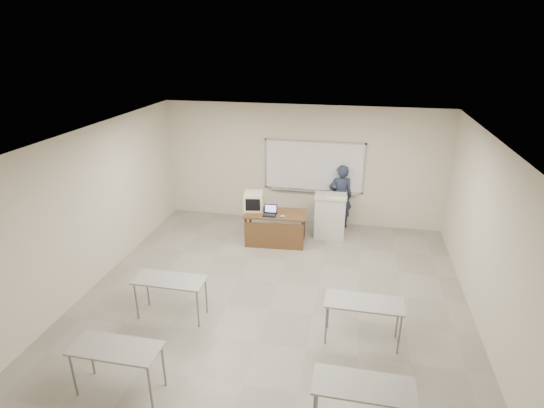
% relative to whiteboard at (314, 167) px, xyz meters
% --- Properties ---
extents(floor, '(7.00, 8.00, 0.01)m').
position_rel_whiteboard_xyz_m(floor, '(-0.30, -3.97, -1.49)').
color(floor, gray).
rests_on(floor, ground).
extents(whiteboard, '(2.48, 0.10, 1.31)m').
position_rel_whiteboard_xyz_m(whiteboard, '(0.00, 0.00, 0.00)').
color(whiteboard, white).
rests_on(whiteboard, floor).
extents(student_desks, '(4.40, 2.20, 0.73)m').
position_rel_whiteboard_xyz_m(student_desks, '(-0.30, -5.32, -0.81)').
color(student_desks, '#A3A29E').
rests_on(student_desks, floor).
extents(instructor_desk, '(1.41, 0.70, 0.75)m').
position_rel_whiteboard_xyz_m(instructor_desk, '(-0.70, -1.48, -0.94)').
color(instructor_desk, brown).
rests_on(instructor_desk, floor).
extents(podium, '(0.75, 0.54, 1.05)m').
position_rel_whiteboard_xyz_m(podium, '(0.50, -0.77, -0.95)').
color(podium, silver).
rests_on(podium, floor).
extents(crt_monitor, '(0.44, 0.49, 0.41)m').
position_rel_whiteboard_xyz_m(crt_monitor, '(-1.25, -1.24, -0.53)').
color(crt_monitor, beige).
rests_on(crt_monitor, instructor_desk).
extents(laptop, '(0.29, 0.27, 0.22)m').
position_rel_whiteboard_xyz_m(laptop, '(-0.80, -1.50, -0.68)').
color(laptop, black).
rests_on(laptop, instructor_desk).
extents(mouse, '(0.12, 0.09, 0.04)m').
position_rel_whiteboard_xyz_m(mouse, '(-0.50, -1.57, -0.71)').
color(mouse, '#ACB0B3').
rests_on(mouse, instructor_desk).
extents(keyboard, '(0.47, 0.19, 0.03)m').
position_rel_whiteboard_xyz_m(keyboard, '(0.65, -0.89, -0.42)').
color(keyboard, beige).
rests_on(keyboard, podium).
extents(presenter, '(0.68, 0.53, 1.63)m').
position_rel_whiteboard_xyz_m(presenter, '(0.70, -0.18, -0.67)').
color(presenter, black).
rests_on(presenter, floor).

